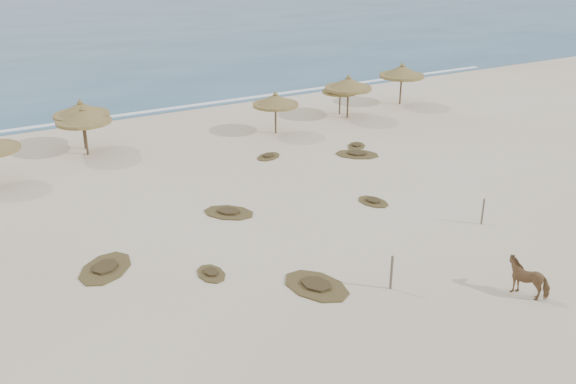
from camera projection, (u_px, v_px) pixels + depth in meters
name	position (u px, v px, depth m)	size (l,w,h in m)	color
ground	(299.00, 280.00, 24.33)	(160.00, 160.00, 0.00)	beige
ocean	(10.00, 28.00, 84.55)	(200.00, 100.00, 0.01)	navy
foam_line	(112.00, 117.00, 45.21)	(70.00, 0.60, 0.01)	white
palapa_2	(81.00, 110.00, 37.79)	(4.05, 4.05, 3.07)	brown
palapa_3	(83.00, 117.00, 36.81)	(3.21, 3.21, 2.97)	brown
palapa_4	(275.00, 101.00, 40.77)	(3.94, 3.94, 2.78)	brown
palapa_5	(340.00, 89.00, 45.09)	(3.10, 3.10, 2.39)	brown
palapa_6	(348.00, 84.00, 44.06)	(4.00, 4.00, 3.07)	brown
palapa_7	(402.00, 72.00, 47.51)	(4.18, 4.18, 3.15)	brown
horse	(529.00, 277.00, 23.15)	(0.73, 1.61, 1.36)	olive
fence_post_near	(391.00, 273.00, 23.47)	(0.10, 0.10, 1.36)	#685D4E
fence_post_far	(483.00, 211.00, 28.65)	(0.09, 0.09, 1.24)	#685D4E
scrub_1	(105.00, 268.00, 25.06)	(3.17, 3.30, 0.16)	brown
scrub_2	(211.00, 273.00, 24.67)	(1.06, 1.59, 0.16)	brown
scrub_3	(229.00, 212.00, 29.95)	(2.83, 2.90, 0.16)	brown
scrub_4	(373.00, 201.00, 31.13)	(1.42, 1.90, 0.16)	brown
scrub_5	(357.00, 154.00, 37.63)	(3.02, 2.95, 0.16)	brown
scrub_7	(268.00, 156.00, 37.26)	(2.04, 1.80, 0.16)	brown
scrub_9	(316.00, 285.00, 23.83)	(2.56, 3.24, 0.16)	brown
scrub_10	(356.00, 146.00, 39.06)	(1.87, 1.90, 0.16)	brown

